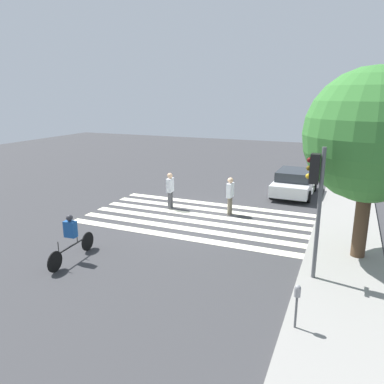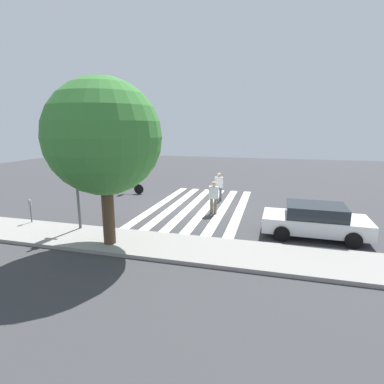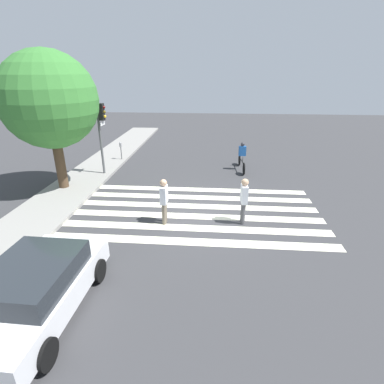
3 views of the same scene
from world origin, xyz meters
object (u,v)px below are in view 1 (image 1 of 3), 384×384
object	(u,v)px
pedestrian_child_with_backpack	(230,194)
cyclist_mid_street	(71,236)
street_tree	(372,136)
pedestrian_adult_blue_shirt	(170,189)
car_parked_silver_sedan	(294,182)
traffic_light	(316,189)
parking_meter	(297,297)

from	to	relation	value
pedestrian_child_with_backpack	cyclist_mid_street	world-z (taller)	pedestrian_child_with_backpack
street_tree	pedestrian_adult_blue_shirt	distance (m)	9.45
car_parked_silver_sedan	traffic_light	bearing A→B (deg)	11.92
parking_meter	pedestrian_child_with_backpack	bearing A→B (deg)	-152.85
pedestrian_adult_blue_shirt	pedestrian_child_with_backpack	xyz separation A→B (m)	(-0.25, 2.97, -0.01)
parking_meter	street_tree	distance (m)	6.11
pedestrian_child_with_backpack	traffic_light	bearing A→B (deg)	40.72
traffic_light	car_parked_silver_sedan	xyz separation A→B (m)	(-10.03, -1.87, -2.13)
traffic_light	pedestrian_child_with_backpack	xyz separation A→B (m)	(-5.23, -4.12, -1.85)
pedestrian_adult_blue_shirt	cyclist_mid_street	bearing A→B (deg)	172.22
traffic_light	car_parked_silver_sedan	size ratio (longest dim) A/B	0.95
pedestrian_child_with_backpack	car_parked_silver_sedan	world-z (taller)	pedestrian_child_with_backpack
parking_meter	traffic_light	bearing A→B (deg)	179.79
traffic_light	parking_meter	distance (m)	3.37
parking_meter	car_parked_silver_sedan	world-z (taller)	car_parked_silver_sedan
parking_meter	street_tree	world-z (taller)	street_tree
car_parked_silver_sedan	pedestrian_adult_blue_shirt	bearing A→B (deg)	-44.59
pedestrian_adult_blue_shirt	car_parked_silver_sedan	bearing A→B (deg)	-50.00
cyclist_mid_street	pedestrian_adult_blue_shirt	bearing A→B (deg)	172.22
cyclist_mid_street	parking_meter	bearing A→B (deg)	77.38
traffic_light	street_tree	bearing A→B (deg)	148.13
parking_meter	pedestrian_adult_blue_shirt	xyz separation A→B (m)	(-7.76, -7.07, 0.08)
pedestrian_adult_blue_shirt	pedestrian_child_with_backpack	distance (m)	2.98
traffic_light	cyclist_mid_street	world-z (taller)	traffic_light
parking_meter	pedestrian_adult_blue_shirt	size ratio (longest dim) A/B	0.70
parking_meter	street_tree	size ratio (longest dim) A/B	0.20
cyclist_mid_street	car_parked_silver_sedan	xyz separation A→B (m)	(-11.67, 5.65, -0.15)
cyclist_mid_street	street_tree	bearing A→B (deg)	109.34
street_tree	cyclist_mid_street	distance (m)	10.24
pedestrian_adult_blue_shirt	cyclist_mid_street	xyz separation A→B (m)	(6.62, -0.43, -0.14)
pedestrian_adult_blue_shirt	street_tree	bearing A→B (deg)	-112.26
cyclist_mid_street	car_parked_silver_sedan	size ratio (longest dim) A/B	0.57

